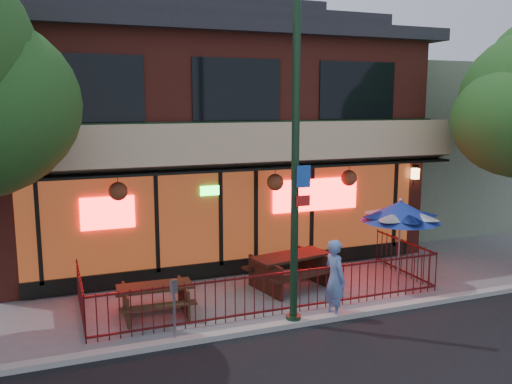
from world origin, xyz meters
The scene contains 11 objects.
ground centered at (0.00, 0.00, 0.00)m, with size 80.00×80.00×0.00m, color gray.
curb centered at (0.00, -0.50, 0.06)m, with size 80.00×0.25×0.12m, color #999993.
restaurant_building centered at (0.00, 7.11, 4.13)m, with size 12.96×9.49×8.05m.
neighbor_building centered at (9.00, 7.70, 3.00)m, with size 6.00×7.00×6.00m, color gray.
patio_fence centered at (0.00, 0.50, 0.63)m, with size 8.44×2.62×1.00m.
street_light centered at (0.00, -0.40, 3.15)m, with size 0.43×0.32×7.00m.
picnic_table_left centered at (-2.66, 1.13, 0.46)m, with size 1.70×1.33×0.70m.
picnic_table_right centered at (0.92, 1.75, 0.56)m, with size 2.28×1.92×0.86m.
patio_umbrella centered at (3.60, 0.94, 1.95)m, with size 2.00×1.99×2.28m.
pedestrian centered at (1.02, -0.35, 0.88)m, with size 0.64×0.42×1.75m, color #5B78B6.
parking_meter_near centered at (-2.56, -0.40, 0.88)m, with size 0.14×0.13×1.30m.
Camera 1 is at (-4.68, -10.32, 4.71)m, focal length 38.00 mm.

